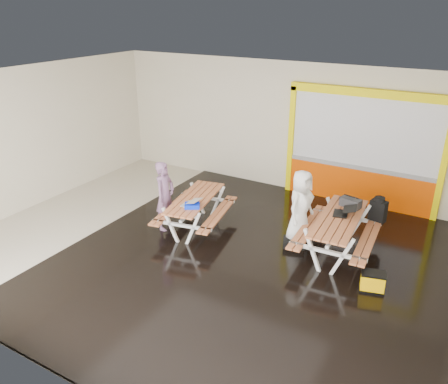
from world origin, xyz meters
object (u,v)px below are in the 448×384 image
Objects in this scene: laptop_left at (191,203)px; blue_pouch at (192,206)px; picnic_table_right at (338,226)px; person_left at (165,196)px; toolbox at (351,203)px; backpack at (378,210)px; fluke_bag at (372,282)px; picnic_table_left at (195,205)px; laptop_right at (344,212)px; dark_case at (294,243)px; person_right at (301,206)px.

laptop_left is 1.21× the size of blue_pouch.
picnic_table_right is 1.41× the size of person_left.
toolbox is 0.83× the size of backpack.
fluke_bag is at bearing -0.97° from laptop_left.
toolbox is 0.65m from backpack.
backpack reaches higher than blue_pouch.
person_left reaches higher than picnic_table_left.
toolbox is at bearing 120.13° from fluke_bag.
picnic_table_left is at bearing -167.96° from laptop_right.
blue_pouch is at bearing -161.15° from picnic_table_right.
toolbox reaches higher than laptop_right.
toolbox is at bearing 41.13° from dark_case.
backpack is 1.15× the size of fluke_bag.
backpack reaches higher than laptop_left.
backpack is at bearing 29.17° from blue_pouch.
fluke_bag reaches higher than dark_case.
person_right is at bearing -171.75° from laptop_right.
blue_pouch is 0.67× the size of toolbox.
picnic_table_left is at bearing 173.61° from fluke_bag.
dark_case is 0.92× the size of fluke_bag.
person_left is 3.57× the size of dark_case.
blue_pouch is 3.92m from fluke_bag.
person_right is 2.19m from fluke_bag.
person_right reaches higher than fluke_bag.
backpack reaches higher than picnic_table_left.
fluke_bag is (4.70, -0.12, -0.61)m from person_left.
blue_pouch is (-2.91, -0.99, 0.18)m from picnic_table_right.
blue_pouch is 0.65× the size of fluke_bag.
person_left is at bearing -149.62° from picnic_table_left.
picnic_table_left is 0.98× the size of picnic_table_right.
toolbox is at bearing 26.44° from laptop_left.
person_right is (-0.85, 0.04, 0.24)m from picnic_table_right.
picnic_table_left reaches higher than fluke_bag.
fluke_bag is at bearing -23.34° from dark_case.
toolbox is (2.96, 1.60, 0.12)m from blue_pouch.
picnic_table_left is 4.00m from backpack.
backpack is at bearing -48.71° from person_right.
laptop_left is 0.84× the size of dark_case.
person_right is 5.00× the size of blue_pouch.
laptop_right reaches higher than picnic_table_right.
person_left is 4.74m from fluke_bag.
picnic_table_right is 5.97× the size of laptop_left.
laptop_right is 0.91× the size of backpack.
toolbox reaches higher than backpack.
person_right is at bearing 23.75° from laptop_left.
fluke_bag is (3.87, 0.02, -0.62)m from blue_pouch.
person_right reaches higher than picnic_table_left.
fluke_bag is at bearing -6.39° from picnic_table_left.
blue_pouch is at bearing -158.58° from dark_case.
backpack is at bearing 33.51° from toolbox.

